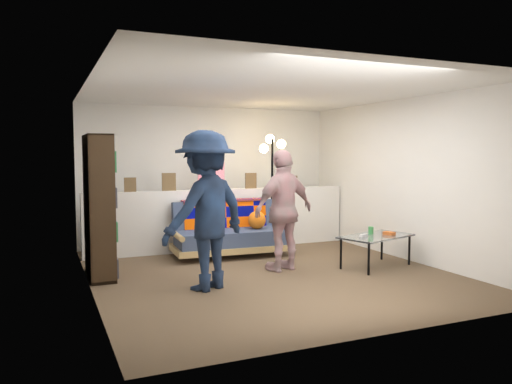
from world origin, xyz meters
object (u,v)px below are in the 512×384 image
coffee_table (376,238)px  person_left (206,210)px  bookshelf (99,211)px  floor_lamp (272,168)px  futon_sofa (230,233)px  person_right (284,210)px

coffee_table → person_left: size_ratio=0.64×
bookshelf → floor_lamp: size_ratio=0.96×
coffee_table → floor_lamp: size_ratio=0.62×
person_left → floor_lamp: bearing=-158.2°
futon_sofa → floor_lamp: floor_lamp is taller
person_left → futon_sofa: bearing=-145.1°
floor_lamp → bookshelf: bearing=-162.8°
coffee_table → person_right: (-1.28, 0.34, 0.41)m
futon_sofa → bookshelf: (-2.02, -0.62, 0.50)m
futon_sofa → person_left: bearing=-118.8°
bookshelf → person_left: 1.54m
floor_lamp → person_left: bearing=-131.9°
bookshelf → floor_lamp: 3.03m
futon_sofa → floor_lamp: size_ratio=0.95×
bookshelf → person_right: (2.34, -0.60, -0.03)m
coffee_table → floor_lamp: 2.19m
bookshelf → coffee_table: 3.76m
futon_sofa → bookshelf: bookshelf is taller
coffee_table → floor_lamp: floor_lamp is taller
futon_sofa → floor_lamp: 1.33m
futon_sofa → person_left: size_ratio=0.98×
coffee_table → person_left: person_left is taller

